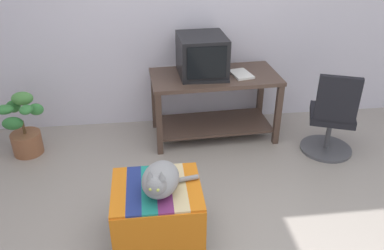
% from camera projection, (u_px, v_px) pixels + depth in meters
% --- Properties ---
extents(ground_plane, '(14.00, 14.00, 0.00)m').
position_uv_depth(ground_plane, '(214.00, 242.00, 2.99)').
color(ground_plane, '#9E9389').
extents(back_wall, '(8.00, 0.10, 2.60)m').
position_uv_depth(back_wall, '(184.00, 7.00, 4.15)').
color(back_wall, silver).
rests_on(back_wall, ground_plane).
extents(desk, '(1.34, 0.71, 0.71)m').
position_uv_depth(desk, '(214.00, 95.00, 4.18)').
color(desk, '#4C382D').
rests_on(desk, ground_plane).
extents(tv_monitor, '(0.49, 0.54, 0.40)m').
position_uv_depth(tv_monitor, '(202.00, 56.00, 4.00)').
color(tv_monitor, black).
rests_on(tv_monitor, desk).
extents(keyboard, '(0.40, 0.16, 0.02)m').
position_uv_depth(keyboard, '(209.00, 80.00, 3.93)').
color(keyboard, black).
rests_on(keyboard, desk).
extents(book, '(0.23, 0.30, 0.02)m').
position_uv_depth(book, '(241.00, 74.00, 4.06)').
color(book, white).
rests_on(book, desk).
extents(ottoman_with_blanket, '(0.65, 0.58, 0.45)m').
position_uv_depth(ottoman_with_blanket, '(158.00, 212.00, 2.96)').
color(ottoman_with_blanket, '#4C4238').
rests_on(ottoman_with_blanket, ground_plane).
extents(cat, '(0.46, 0.43, 0.27)m').
position_uv_depth(cat, '(160.00, 180.00, 2.76)').
color(cat, gray).
rests_on(cat, ottoman_with_blanket).
extents(potted_plant, '(0.45, 0.34, 0.64)m').
position_uv_depth(potted_plant, '(24.00, 129.00, 3.96)').
color(potted_plant, brown).
rests_on(potted_plant, ground_plane).
extents(office_chair, '(0.54, 0.55, 0.89)m').
position_uv_depth(office_chair, '(332.00, 120.00, 3.90)').
color(office_chair, '#4C4C51').
rests_on(office_chair, ground_plane).
extents(pen, '(0.09, 0.12, 0.01)m').
position_uv_depth(pen, '(242.00, 71.00, 4.16)').
color(pen, '#2351B2').
rests_on(pen, desk).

